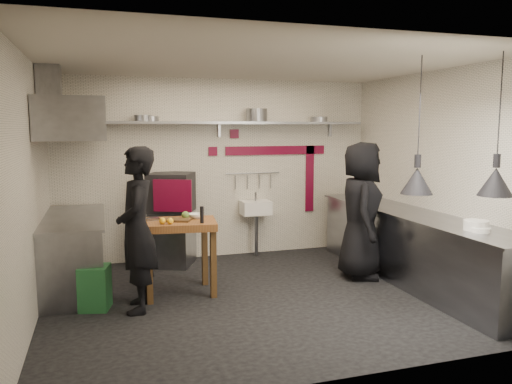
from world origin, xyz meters
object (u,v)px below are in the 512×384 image
object	(u,v)px
chef_right	(361,210)
green_bin	(95,288)
oven_stand	(168,238)
chef_left	(137,230)
combi_oven	(171,192)
prep_table	(179,257)

from	to	relation	value
chef_right	green_bin	bearing A→B (deg)	116.80
oven_stand	chef_left	size ratio (longest dim) A/B	0.43
green_bin	oven_stand	bearing A→B (deg)	57.50
combi_oven	chef_left	xyz separation A→B (m)	(-0.63, -1.81, -0.17)
green_bin	combi_oven	bearing A→B (deg)	56.10
oven_stand	combi_oven	bearing A→B (deg)	32.30
combi_oven	green_bin	world-z (taller)	combi_oven
combi_oven	chef_left	bearing A→B (deg)	-85.12
combi_oven	prep_table	distance (m)	1.54
prep_table	chef_left	size ratio (longest dim) A/B	0.50
chef_left	green_bin	bearing A→B (deg)	-104.35
combi_oven	chef_right	distance (m)	2.78
green_bin	chef_left	xyz separation A→B (m)	(0.47, -0.17, 0.67)
green_bin	prep_table	bearing A→B (deg)	13.84
green_bin	chef_left	world-z (taller)	chef_left
chef_right	oven_stand	bearing A→B (deg)	83.06
oven_stand	combi_oven	size ratio (longest dim) A/B	1.30
combi_oven	green_bin	size ratio (longest dim) A/B	1.23
combi_oven	chef_right	xyz separation A→B (m)	(2.38, -1.44, -0.16)
combi_oven	prep_table	world-z (taller)	combi_oven
oven_stand	combi_oven	xyz separation A→B (m)	(0.06, 0.01, 0.69)
green_bin	prep_table	distance (m)	1.04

